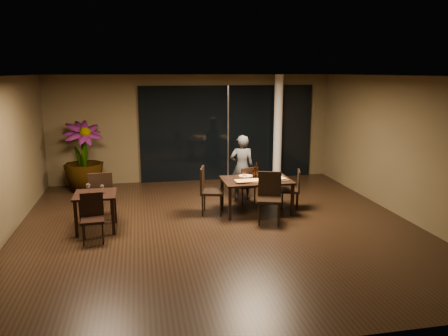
{
  "coord_description": "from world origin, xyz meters",
  "views": [
    {
      "loc": [
        -1.51,
        -8.24,
        3.09
      ],
      "look_at": [
        0.26,
        0.74,
        1.05
      ],
      "focal_mm": 35.0,
      "sensor_mm": 36.0,
      "label": 1
    }
  ],
  "objects_px": {
    "side_table": "(95,200)",
    "chair_main_far": "(247,183)",
    "chair_main_near": "(269,195)",
    "potted_plant": "(83,157)",
    "chair_side_far": "(101,193)",
    "main_table": "(256,183)",
    "chair_main_right": "(294,187)",
    "chair_main_left": "(208,188)",
    "chair_side_near": "(92,215)",
    "bottle_a": "(254,172)",
    "bottle_b": "(257,173)",
    "diner": "(242,167)",
    "bottle_c": "(256,171)"
  },
  "relations": [
    {
      "from": "chair_main_far",
      "to": "diner",
      "type": "bearing_deg",
      "value": -103.63
    },
    {
      "from": "chair_main_near",
      "to": "potted_plant",
      "type": "bearing_deg",
      "value": 158.73
    },
    {
      "from": "chair_main_left",
      "to": "chair_side_near",
      "type": "relative_size",
      "value": 1.17
    },
    {
      "from": "chair_main_left",
      "to": "diner",
      "type": "relative_size",
      "value": 0.66
    },
    {
      "from": "diner",
      "to": "chair_main_far",
      "type": "bearing_deg",
      "value": 98.57
    },
    {
      "from": "main_table",
      "to": "bottle_b",
      "type": "height_order",
      "value": "bottle_b"
    },
    {
      "from": "potted_plant",
      "to": "main_table",
      "type": "bearing_deg",
      "value": -33.01
    },
    {
      "from": "chair_main_near",
      "to": "chair_side_far",
      "type": "bearing_deg",
      "value": -175.31
    },
    {
      "from": "bottle_a",
      "to": "bottle_b",
      "type": "relative_size",
      "value": 1.22
    },
    {
      "from": "diner",
      "to": "bottle_b",
      "type": "distance_m",
      "value": 1.02
    },
    {
      "from": "chair_main_far",
      "to": "chair_main_right",
      "type": "height_order",
      "value": "same"
    },
    {
      "from": "side_table",
      "to": "chair_main_near",
      "type": "bearing_deg",
      "value": -2.76
    },
    {
      "from": "side_table",
      "to": "chair_main_far",
      "type": "bearing_deg",
      "value": 18.69
    },
    {
      "from": "chair_main_near",
      "to": "chair_main_left",
      "type": "xyz_separation_m",
      "value": [
        -1.17,
        0.75,
        0.0
      ]
    },
    {
      "from": "chair_main_near",
      "to": "chair_main_left",
      "type": "distance_m",
      "value": 1.39
    },
    {
      "from": "main_table",
      "to": "chair_main_right",
      "type": "distance_m",
      "value": 0.92
    },
    {
      "from": "potted_plant",
      "to": "chair_main_right",
      "type": "bearing_deg",
      "value": -27.21
    },
    {
      "from": "main_table",
      "to": "bottle_b",
      "type": "distance_m",
      "value": 0.21
    },
    {
      "from": "chair_main_left",
      "to": "chair_main_right",
      "type": "bearing_deg",
      "value": -75.31
    },
    {
      "from": "chair_main_near",
      "to": "potted_plant",
      "type": "relative_size",
      "value": 0.57
    },
    {
      "from": "side_table",
      "to": "potted_plant",
      "type": "bearing_deg",
      "value": 100.25
    },
    {
      "from": "side_table",
      "to": "chair_side_near",
      "type": "relative_size",
      "value": 0.9
    },
    {
      "from": "chair_side_near",
      "to": "bottle_b",
      "type": "bearing_deg",
      "value": 13.58
    },
    {
      "from": "chair_side_near",
      "to": "chair_main_near",
      "type": "bearing_deg",
      "value": 2.13
    },
    {
      "from": "chair_main_near",
      "to": "side_table",
      "type": "bearing_deg",
      "value": -165.42
    },
    {
      "from": "chair_main_far",
      "to": "bottle_b",
      "type": "height_order",
      "value": "bottle_b"
    },
    {
      "from": "bottle_a",
      "to": "chair_side_far",
      "type": "bearing_deg",
      "value": 179.31
    },
    {
      "from": "main_table",
      "to": "bottle_c",
      "type": "distance_m",
      "value": 0.27
    },
    {
      "from": "side_table",
      "to": "potted_plant",
      "type": "distance_m",
      "value": 3.13
    },
    {
      "from": "bottle_b",
      "to": "diner",
      "type": "bearing_deg",
      "value": 96.34
    },
    {
      "from": "side_table",
      "to": "chair_main_far",
      "type": "xyz_separation_m",
      "value": [
        3.34,
        1.13,
        -0.12
      ]
    },
    {
      "from": "chair_main_right",
      "to": "chair_side_far",
      "type": "relative_size",
      "value": 0.86
    },
    {
      "from": "bottle_b",
      "to": "bottle_a",
      "type": "bearing_deg",
      "value": 166.7
    },
    {
      "from": "main_table",
      "to": "chair_main_far",
      "type": "relative_size",
      "value": 1.67
    },
    {
      "from": "side_table",
      "to": "bottle_b",
      "type": "height_order",
      "value": "bottle_b"
    },
    {
      "from": "side_table",
      "to": "bottle_a",
      "type": "relative_size",
      "value": 2.66
    },
    {
      "from": "chair_main_left",
      "to": "chair_main_right",
      "type": "xyz_separation_m",
      "value": [
        1.97,
        -0.01,
        -0.08
      ]
    },
    {
      "from": "chair_main_far",
      "to": "bottle_a",
      "type": "height_order",
      "value": "bottle_a"
    },
    {
      "from": "main_table",
      "to": "chair_main_near",
      "type": "distance_m",
      "value": 0.68
    },
    {
      "from": "chair_main_far",
      "to": "potted_plant",
      "type": "relative_size",
      "value": 0.49
    },
    {
      "from": "main_table",
      "to": "bottle_b",
      "type": "xyz_separation_m",
      "value": [
        0.03,
        0.05,
        0.2
      ]
    },
    {
      "from": "chair_main_far",
      "to": "chair_side_near",
      "type": "relative_size",
      "value": 1.01
    },
    {
      "from": "chair_side_far",
      "to": "diner",
      "type": "distance_m",
      "value": 3.41
    },
    {
      "from": "chair_main_right",
      "to": "bottle_c",
      "type": "relative_size",
      "value": 2.53
    },
    {
      "from": "chair_main_far",
      "to": "side_table",
      "type": "bearing_deg",
      "value": 2.31
    },
    {
      "from": "potted_plant",
      "to": "bottle_a",
      "type": "relative_size",
      "value": 6.06
    },
    {
      "from": "chair_side_far",
      "to": "potted_plant",
      "type": "relative_size",
      "value": 0.58
    },
    {
      "from": "chair_side_near",
      "to": "main_table",
      "type": "bearing_deg",
      "value": 13.02
    },
    {
      "from": "chair_main_right",
      "to": "potted_plant",
      "type": "relative_size",
      "value": 0.49
    },
    {
      "from": "side_table",
      "to": "diner",
      "type": "relative_size",
      "value": 0.5
    }
  ]
}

